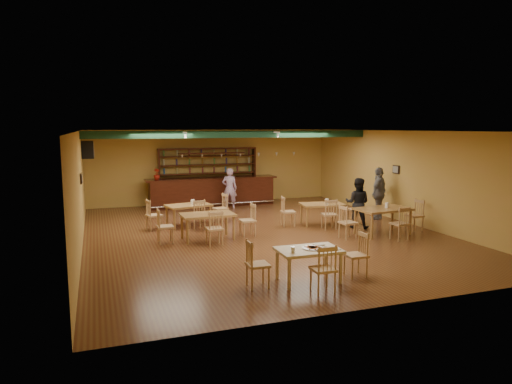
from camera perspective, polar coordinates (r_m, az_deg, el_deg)
name	(u,v)px	position (r m, az deg, el deg)	size (l,w,h in m)	color
floor	(262,233)	(13.73, 0.78, -5.09)	(12.00, 12.00, 0.00)	#542B18
ceiling_beam	(235,134)	(16.03, -2.65, 7.14)	(10.00, 0.30, 0.25)	#10321D
track_rail_left	(179,132)	(16.20, -9.43, 7.30)	(0.05, 2.50, 0.05)	silver
track_rail_right	(267,132)	(17.05, 1.32, 7.43)	(0.05, 2.50, 0.05)	silver
ac_unit	(88,150)	(16.78, -20.04, 4.93)	(0.34, 0.70, 0.48)	silver
picture_left	(81,179)	(13.64, -20.77, 1.55)	(0.04, 0.34, 0.28)	black
picture_right	(396,169)	(16.24, 16.89, 2.68)	(0.04, 0.34, 0.28)	black
bar_counter	(212,192)	(18.41, -5.44, 0.03)	(5.19, 0.85, 1.13)	black
back_bar_hutch	(208,176)	(18.95, -5.92, 2.00)	(4.02, 0.40, 2.28)	black
poinsettia	(157,174)	(17.94, -12.15, 2.17)	(0.24, 0.24, 0.43)	#9C1A0E
dining_table_a	(189,215)	(14.83, -8.31, -2.84)	(1.37, 0.82, 0.68)	olive
dining_table_b	(322,214)	(15.03, 8.15, -2.70)	(1.36, 0.82, 0.68)	olive
dining_table_c	(208,227)	(12.98, -5.97, -4.26)	(1.46, 0.88, 0.73)	olive
dining_table_d	(383,221)	(14.01, 15.33, -3.49)	(1.55, 0.93, 0.78)	olive
near_table	(308,265)	(9.54, 6.48, -8.95)	(1.27, 0.81, 0.68)	tan
pizza_tray	(313,248)	(9.48, 7.01, -6.88)	(0.40, 0.40, 0.01)	silver
parmesan_shaker	(293,250)	(9.15, 4.57, -7.10)	(0.07, 0.07, 0.11)	#EAE5C6
napkin_stack	(319,245)	(9.74, 7.74, -6.46)	(0.20, 0.15, 0.03)	white
pizza_server	(318,247)	(9.58, 7.63, -6.68)	(0.32, 0.09, 0.00)	silver
side_plate	(335,249)	(9.51, 9.72, -6.90)	(0.22, 0.22, 0.01)	white
patron_bar	(230,188)	(17.72, -3.29, 0.44)	(0.57, 0.37, 1.56)	#80499F
patron_right_a	(357,203)	(14.65, 12.40, -1.33)	(0.76, 0.59, 1.56)	black
patron_right_b	(379,193)	(16.22, 14.90, -0.14)	(1.04, 0.43, 1.77)	slate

